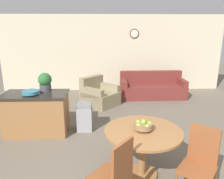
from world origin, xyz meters
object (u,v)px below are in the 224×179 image
(kitchen_island, at_px, (37,113))
(potted_plant, at_px, (45,82))
(fruit_bowl, at_px, (143,125))
(armchair, at_px, (99,95))
(trash_bin, at_px, (85,117))
(couch, at_px, (152,89))
(dining_chair_near_left, at_px, (115,173))
(dining_chair_near_right, at_px, (200,161))
(teal_bowl, at_px, (31,92))
(dining_table, at_px, (143,141))

(kitchen_island, xyz_separation_m, potted_plant, (0.18, 0.19, 0.65))
(fruit_bowl, distance_m, armchair, 3.46)
(kitchen_island, xyz_separation_m, trash_bin, (1.02, 0.08, -0.14))
(fruit_bowl, bearing_deg, couch, 75.59)
(dining_chair_near_left, relative_size, armchair, 0.79)
(dining_chair_near_right, bearing_deg, teal_bowl, 5.10)
(dining_table, bearing_deg, kitchen_island, 142.78)
(trash_bin, bearing_deg, dining_chair_near_right, -51.03)
(dining_chair_near_right, xyz_separation_m, couch, (0.37, 4.50, -0.24))
(dining_table, height_order, kitchen_island, kitchen_island)
(dining_table, distance_m, teal_bowl, 2.55)
(trash_bin, bearing_deg, fruit_bowl, -58.12)
(kitchen_island, bearing_deg, dining_table, -37.22)
(fruit_bowl, relative_size, potted_plant, 0.67)
(teal_bowl, bearing_deg, potted_plant, 52.02)
(dining_chair_near_right, distance_m, trash_bin, 2.68)
(dining_chair_near_left, height_order, fruit_bowl, dining_chair_near_left)
(dining_chair_near_left, distance_m, teal_bowl, 2.69)
(kitchen_island, bearing_deg, fruit_bowl, -37.18)
(teal_bowl, relative_size, couch, 0.16)
(dining_table, distance_m, fruit_bowl, 0.25)
(dining_chair_near_left, distance_m, dining_chair_near_right, 1.15)
(fruit_bowl, bearing_deg, kitchen_island, 142.82)
(fruit_bowl, height_order, potted_plant, potted_plant)
(couch, bearing_deg, teal_bowl, -140.98)
(armchair, bearing_deg, teal_bowl, -172.50)
(fruit_bowl, height_order, teal_bowl, teal_bowl)
(kitchen_island, distance_m, teal_bowl, 0.51)
(dining_table, xyz_separation_m, couch, (1.04, 4.05, -0.30))
(kitchen_island, bearing_deg, trash_bin, 4.63)
(trash_bin, bearing_deg, dining_chair_near_left, -76.42)
(dining_chair_near_right, bearing_deg, couch, -54.99)
(dining_chair_near_left, bearing_deg, trash_bin, 53.28)
(dining_chair_near_left, bearing_deg, armchair, 43.46)
(dining_chair_near_right, bearing_deg, armchair, -30.22)
(dining_chair_near_right, relative_size, couch, 0.46)
(potted_plant, bearing_deg, armchair, 55.08)
(armchair, bearing_deg, dining_chair_near_right, -117.01)
(fruit_bowl, relative_size, teal_bowl, 0.78)
(potted_plant, height_order, trash_bin, potted_plant)
(fruit_bowl, bearing_deg, potted_plant, 136.80)
(fruit_bowl, xyz_separation_m, trash_bin, (-1.01, 1.62, -0.53))
(kitchen_island, distance_m, couch, 3.97)
(dining_chair_near_left, relative_size, kitchen_island, 0.72)
(fruit_bowl, distance_m, kitchen_island, 2.57)
(trash_bin, bearing_deg, couch, 49.89)
(dining_chair_near_left, distance_m, kitchen_island, 2.71)
(trash_bin, xyz_separation_m, couch, (2.05, 2.43, -0.02))
(dining_table, distance_m, kitchen_island, 2.55)
(teal_bowl, bearing_deg, trash_bin, 9.75)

